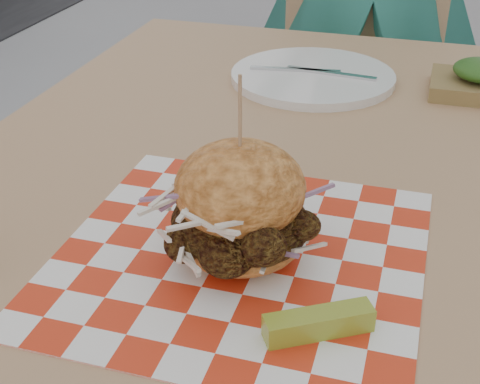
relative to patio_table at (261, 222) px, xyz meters
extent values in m
cube|color=tan|center=(0.00, 0.00, 0.06)|extent=(0.80, 1.20, 0.04)
cylinder|color=#333338|center=(-0.34, 0.54, -0.32)|extent=(0.05, 0.05, 0.71)
cube|color=tan|center=(0.00, 0.87, -0.22)|extent=(0.46, 0.46, 0.04)
cube|color=tan|center=(-0.02, 1.07, 0.03)|extent=(0.42, 0.08, 0.50)
cylinder|color=#333338|center=(-0.16, 0.68, -0.46)|extent=(0.03, 0.03, 0.43)
cylinder|color=#333338|center=(0.20, 0.71, -0.46)|extent=(0.03, 0.03, 0.43)
cylinder|color=#333338|center=(-0.20, 1.04, -0.46)|extent=(0.03, 0.03, 0.43)
cylinder|color=#333338|center=(0.16, 1.07, -0.46)|extent=(0.03, 0.03, 0.43)
cube|color=red|center=(0.03, -0.19, 0.08)|extent=(0.36, 0.36, 0.00)
ellipsoid|color=#EA9142|center=(0.03, -0.19, 0.10)|extent=(0.12, 0.12, 0.04)
ellipsoid|color=brown|center=(0.03, -0.19, 0.12)|extent=(0.14, 0.13, 0.07)
ellipsoid|color=#EA9142|center=(0.03, -0.19, 0.16)|extent=(0.13, 0.13, 0.09)
cylinder|color=tan|center=(0.03, -0.19, 0.22)|extent=(0.00, 0.00, 0.10)
cube|color=#A0A931|center=(0.12, -0.28, 0.09)|extent=(0.09, 0.07, 0.02)
cylinder|color=white|center=(0.00, 0.33, 0.09)|extent=(0.27, 0.27, 0.01)
cube|color=silver|center=(-0.03, 0.33, 0.09)|extent=(0.15, 0.03, 0.00)
cube|color=silver|center=(0.03, 0.33, 0.09)|extent=(0.15, 0.03, 0.00)
cube|color=olive|center=(0.26, 0.34, 0.09)|extent=(0.15, 0.12, 0.02)
camera|label=1|loc=(0.18, -0.72, 0.47)|focal=50.00mm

